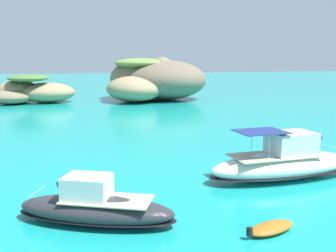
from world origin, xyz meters
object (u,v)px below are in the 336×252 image
(islet_small, at_px, (28,92))
(motorboat_charcoal, at_px, (95,207))
(islet_large, at_px, (153,80))
(dinghy_tender, at_px, (271,228))
(motorboat_white, at_px, (284,163))

(islet_small, relative_size, motorboat_charcoal, 1.88)
(islet_large, height_order, dinghy_tender, islet_large)
(motorboat_charcoal, bearing_deg, dinghy_tender, -20.40)
(motorboat_white, bearing_deg, islet_large, 88.99)
(islet_large, distance_m, motorboat_white, 51.26)
(islet_small, xyz_separation_m, motorboat_white, (22.12, -50.69, -0.85))
(islet_large, bearing_deg, dinghy_tender, -95.52)
(motorboat_white, distance_m, dinghy_tender, 8.78)
(islet_large, distance_m, dinghy_tender, 58.88)
(islet_large, xyz_separation_m, motorboat_white, (-0.90, -51.17, -2.75))
(motorboat_white, height_order, dinghy_tender, motorboat_white)
(islet_large, height_order, motorboat_charcoal, islet_large)
(dinghy_tender, bearing_deg, islet_large, 84.48)
(islet_small, distance_m, dinghy_tender, 60.58)
(motorboat_charcoal, bearing_deg, islet_small, 99.73)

